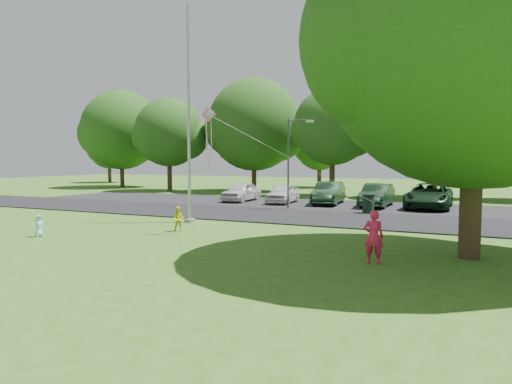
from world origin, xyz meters
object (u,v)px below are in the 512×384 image
at_px(trash_can, 368,204).
at_px(kite, 212,127).
at_px(flagpole, 189,133).
at_px(woman, 374,237).
at_px(big_tree, 473,31).
at_px(child_yellow, 179,219).
at_px(child_blue, 39,226).
at_px(street_lamp, 292,155).

bearing_deg(trash_can, kite, -114.52).
distance_m(flagpole, woman, 11.20).
bearing_deg(kite, big_tree, -18.60).
distance_m(child_yellow, kite, 4.01).
bearing_deg(child_blue, child_yellow, -32.85).
distance_m(flagpole, big_tree, 12.45).
distance_m(flagpole, street_lamp, 7.64).
height_order(flagpole, woman, flagpole).
bearing_deg(kite, child_yellow, 164.79).
height_order(flagpole, child_yellow, flagpole).
xyz_separation_m(trash_can, kite, (-4.26, -9.33, 3.66)).
bearing_deg(child_blue, trash_can, -20.02).
height_order(flagpole, trash_can, flagpole).
relative_size(flagpole, kite, 1.39).
xyz_separation_m(street_lamp, child_blue, (-5.42, -13.00, -2.79)).
distance_m(trash_can, child_blue, 16.06).
bearing_deg(street_lamp, child_yellow, -106.13).
bearing_deg(trash_can, street_lamp, 174.98).
height_order(child_yellow, kite, kite).
bearing_deg(big_tree, street_lamp, 131.84).
distance_m(street_lamp, trash_can, 5.30).
relative_size(street_lamp, child_yellow, 5.22).
height_order(trash_can, big_tree, big_tree).
height_order(street_lamp, woman, street_lamp).
distance_m(flagpole, child_blue, 7.54).
relative_size(big_tree, child_blue, 13.93).
height_order(trash_can, child_yellow, trash_can).
distance_m(flagpole, trash_can, 10.38).
height_order(woman, kite, kite).
relative_size(street_lamp, kite, 0.74).
relative_size(flagpole, child_blue, 11.95).
xyz_separation_m(child_yellow, kite, (1.61, -0.03, 3.67)).
bearing_deg(street_lamp, trash_can, -13.42).
xyz_separation_m(flagpole, child_blue, (-2.99, -5.82, -3.75)).
height_order(child_yellow, child_blue, child_yellow).
height_order(street_lamp, child_blue, street_lamp).
relative_size(street_lamp, child_blue, 6.38).
xyz_separation_m(woman, child_blue, (-12.39, -0.76, -0.34)).
bearing_deg(street_lamp, big_tree, -56.56).
relative_size(child_yellow, child_blue, 1.22).
bearing_deg(flagpole, child_yellow, -66.22).
xyz_separation_m(woman, child_yellow, (-8.29, 2.54, -0.25)).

